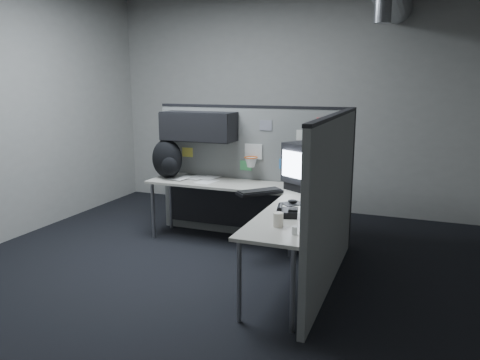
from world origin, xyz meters
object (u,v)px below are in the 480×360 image
at_px(desk, 253,201).
at_px(keyboard, 260,192).
at_px(backpack, 167,159).
at_px(phone, 287,212).
at_px(monitor, 310,166).

height_order(desk, keyboard, keyboard).
height_order(keyboard, backpack, backpack).
bearing_deg(phone, keyboard, 122.21).
distance_m(monitor, backpack, 1.78).
bearing_deg(phone, desk, 124.04).
bearing_deg(monitor, phone, -101.10).
bearing_deg(monitor, backpack, 167.24).
distance_m(keyboard, backpack, 1.40).
bearing_deg(keyboard, desk, 134.94).
bearing_deg(backpack, keyboard, -35.75).
bearing_deg(desk, phone, -52.94).
height_order(desk, monitor, monitor).
xyz_separation_m(desk, phone, (0.61, -0.80, 0.15)).
relative_size(monitor, keyboard, 1.29).
height_order(monitor, keyboard, monitor).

